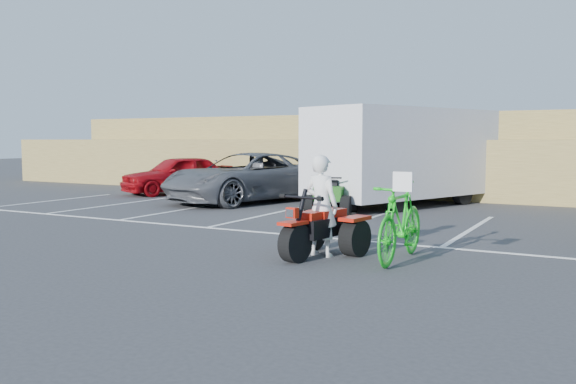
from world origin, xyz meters
The scene contains 11 objects.
ground centered at (0.00, 0.00, 0.00)m, with size 100.00×100.00×0.00m, color #343436.
parking_stripes centered at (0.87, 4.07, 0.00)m, with size 28.00×5.16×0.01m.
grass_embankment centered at (0.00, 15.48, 1.42)m, with size 40.00×8.50×3.10m.
red_trike_atv centered at (1.03, 0.46, 0.00)m, with size 1.28×1.71×1.11m, color #B0160A, non-canonical shape.
rider centered at (1.05, 0.61, 0.88)m, with size 0.64×0.42×1.76m, color white.
green_dirt_bike centered at (2.41, 0.83, 0.67)m, with size 0.63×2.22×1.34m, color #14BF19.
grey_pickup centered at (-4.98, 7.72, 0.79)m, with size 2.64×5.72×1.59m, color #4A4C52.
red_car centered at (-8.81, 9.00, 0.71)m, with size 1.68×4.18×1.43m, color #9A080E.
cargo_trailer centered at (-0.23, 9.17, 1.59)m, with size 4.71×6.77×2.94m.
quad_atv_blue centered at (-1.97, 8.05, 0.00)m, with size 0.97×1.30×0.85m, color navy, non-canonical shape.
quad_atv_green centered at (-1.27, 6.20, 0.00)m, with size 1.20×1.61×1.05m, color #185613, non-canonical shape.
Camera 1 is at (5.55, -8.88, 2.04)m, focal length 38.00 mm.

